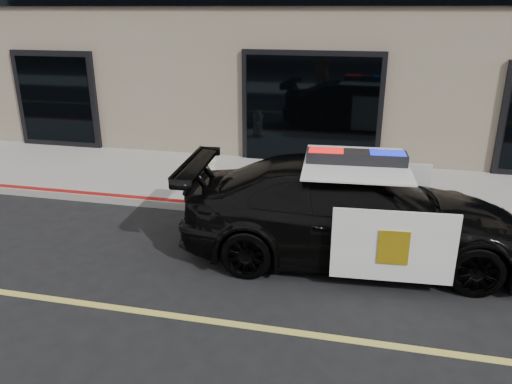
# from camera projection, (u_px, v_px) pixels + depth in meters

# --- Properties ---
(ground) EXTENTS (120.00, 120.00, 0.00)m
(ground) POSITION_uv_depth(u_px,v_px,m) (318.00, 336.00, 6.16)
(ground) COLOR black
(ground) RESTS_ON ground
(sidewalk_n) EXTENTS (60.00, 3.50, 0.15)m
(sidewalk_n) POSITION_uv_depth(u_px,v_px,m) (344.00, 189.00, 10.93)
(sidewalk_n) COLOR gray
(sidewalk_n) RESTS_ON ground
(police_car) EXTENTS (2.95, 5.71, 1.77)m
(police_car) POSITION_uv_depth(u_px,v_px,m) (353.00, 211.00, 7.88)
(police_car) COLOR black
(police_car) RESTS_ON ground
(fire_hydrant) EXTENTS (0.36, 0.50, 0.80)m
(fire_hydrant) POSITION_uv_depth(u_px,v_px,m) (209.00, 171.00, 10.69)
(fire_hydrant) COLOR beige
(fire_hydrant) RESTS_ON sidewalk_n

